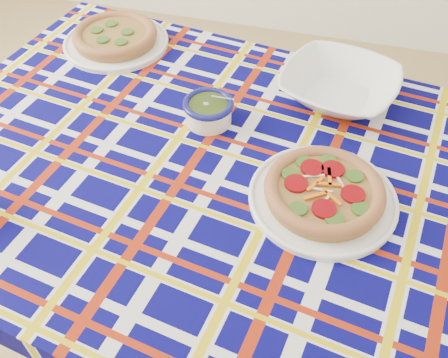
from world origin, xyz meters
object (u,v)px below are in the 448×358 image
(main_focaccia_plate, at_px, (324,191))
(dining_table, at_px, (251,200))
(pesto_bowl, at_px, (208,109))
(serving_bowl, at_px, (339,86))

(main_focaccia_plate, bearing_deg, dining_table, 169.40)
(pesto_bowl, height_order, serving_bowl, pesto_bowl)
(dining_table, xyz_separation_m, main_focaccia_plate, (0.16, -0.03, 0.11))
(dining_table, height_order, main_focaccia_plate, main_focaccia_plate)
(dining_table, distance_m, pesto_bowl, 0.25)
(serving_bowl, bearing_deg, dining_table, -113.51)
(main_focaccia_plate, xyz_separation_m, pesto_bowl, (-0.31, 0.19, 0.01))
(dining_table, height_order, pesto_bowl, pesto_bowl)
(main_focaccia_plate, height_order, serving_bowl, serving_bowl)
(dining_table, relative_size, main_focaccia_plate, 5.42)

